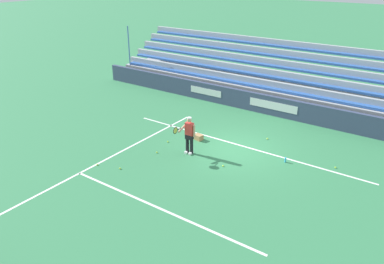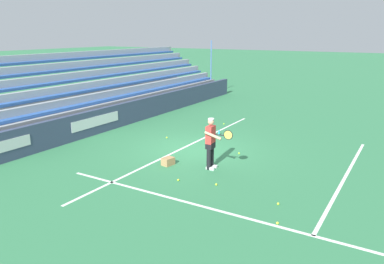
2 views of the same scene
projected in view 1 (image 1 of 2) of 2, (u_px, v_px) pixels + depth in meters
The scene contains 16 objects.
ground_plane at pixel (235, 149), 17.08m from camera, with size 160.00×160.00×0.00m, color #337A4C.
court_baseline_white at pixel (240, 145), 17.46m from camera, with size 12.00×0.10×0.01m, color white.
court_sideline_white at pixel (107, 159), 16.24m from camera, with size 0.10×12.00×0.01m, color white.
court_service_line_white at pixel (158, 208), 12.97m from camera, with size 8.22×0.10×0.01m, color white.
back_wall_sponsor_board at pixel (279, 107), 20.59m from camera, with size 25.75×0.25×1.10m.
bleacher_stand at pixel (297, 91), 22.45m from camera, with size 24.47×4.00×3.85m.
tennis_player at pixel (189, 135), 16.38m from camera, with size 0.58×1.01×1.71m.
ball_box_cardboard at pixel (199, 137), 17.99m from camera, with size 0.40×0.30×0.26m, color #A87F51.
tennis_ball_stray_back at pixel (223, 166), 15.61m from camera, with size 0.07×0.07×0.07m, color #CCE533.
tennis_ball_midcourt at pixel (267, 139), 18.06m from camera, with size 0.07×0.07×0.07m, color #CCE533.
tennis_ball_on_baseline at pixel (120, 168), 15.41m from camera, with size 0.07×0.07×0.07m, color #CCE533.
tennis_ball_far_right at pixel (335, 168), 15.48m from camera, with size 0.07×0.07×0.07m, color #CCE533.
tennis_ball_by_box at pixel (157, 152), 16.74m from camera, with size 0.07×0.07×0.07m, color #CCE533.
tennis_ball_toward_net at pixel (168, 142), 17.76m from camera, with size 0.07×0.07×0.07m, color #CCE533.
tennis_ball_near_player at pixel (97, 165), 15.70m from camera, with size 0.07×0.07×0.07m, color #CCE533.
water_bottle at pixel (285, 160), 15.92m from camera, with size 0.07×0.07×0.22m, color #33B2E5.
Camera 1 is at (-7.15, 13.65, 7.68)m, focal length 35.00 mm.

